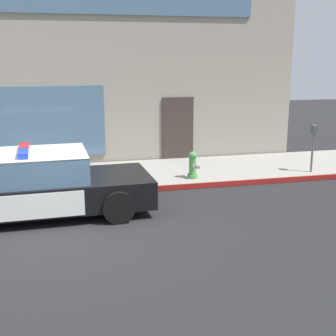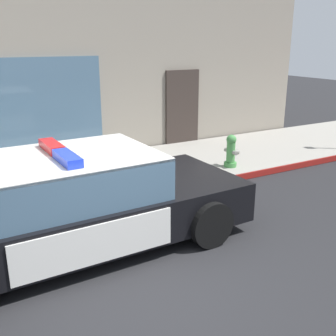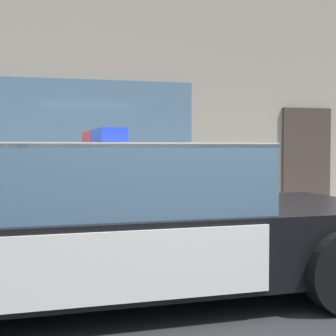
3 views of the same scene
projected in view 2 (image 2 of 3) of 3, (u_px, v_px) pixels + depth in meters
ground at (145, 272)px, 5.22m from camera, size 48.00×48.00×0.00m
sidewalk at (65, 182)px, 8.28m from camera, size 48.00×2.99×0.15m
curb_red_paint at (89, 208)px, 7.03m from camera, size 28.80×0.04×0.14m
police_cruiser at (73, 203)px, 5.65m from camera, size 4.95×2.25×1.49m
fire_hydrant at (231, 151)px, 8.96m from camera, size 0.34×0.39×0.73m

